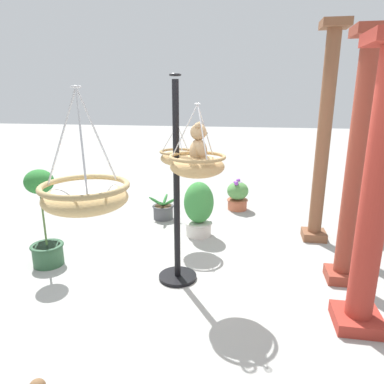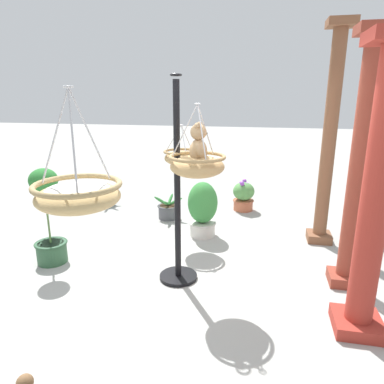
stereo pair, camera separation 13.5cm
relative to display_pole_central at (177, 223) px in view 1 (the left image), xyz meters
name	(u,v)px [view 1 (the left image)]	position (x,y,z in m)	size (l,w,h in m)	color
ground_plane	(189,287)	(0.16, 0.16, -0.69)	(40.00, 40.00, 0.00)	#9E9E99
display_pole_central	(177,223)	(0.00, 0.00, 0.00)	(0.44, 0.44, 2.28)	black
hanging_basket_with_teddy	(197,165)	(0.15, 0.25, 0.70)	(0.58, 0.58, 0.73)	tan
teddy_bear	(199,146)	(0.15, 0.27, 0.89)	(0.29, 0.27, 0.42)	tan
hanging_basket_left_high	(178,157)	(-1.17, -0.23, 0.54)	(0.51, 0.51, 0.57)	tan
hanging_basket_right_low	(85,196)	(1.64, -0.23, 0.78)	(0.56, 0.56, 0.76)	tan
greenhouse_pillar_left	(354,169)	(-0.28, 1.88, 0.62)	(0.35, 0.35, 2.73)	brown
greenhouse_pillar_right	(323,142)	(-1.48, 1.77, 0.76)	(0.35, 0.35, 3.00)	brown
greenhouse_pillar_far_back	(375,200)	(0.57, 1.83, 0.53)	(0.44, 0.44, 2.54)	#9E2D23
potted_plant_flowering_red	(100,198)	(-2.45, -2.05, -0.54)	(0.51, 0.52, 0.40)	#2D5638
potted_plant_tall_leafy	(44,223)	(-0.07, -1.68, -0.13)	(0.41, 0.41, 1.23)	#2D5638
potted_plant_bushy_green	(367,213)	(-1.58, 2.49, -0.28)	(0.36, 0.36, 0.81)	#4C4C51
potted_plant_small_succulent	(199,208)	(-1.32, 0.05, -0.26)	(0.45, 0.45, 0.84)	beige
potted_plant_conical_shrub	(238,195)	(-2.68, 0.58, -0.42)	(0.39, 0.39, 0.57)	#BC6042
potted_plant_broad_leaf	(163,210)	(-1.95, -0.67, -0.54)	(0.53, 0.52, 0.40)	#4C4C51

